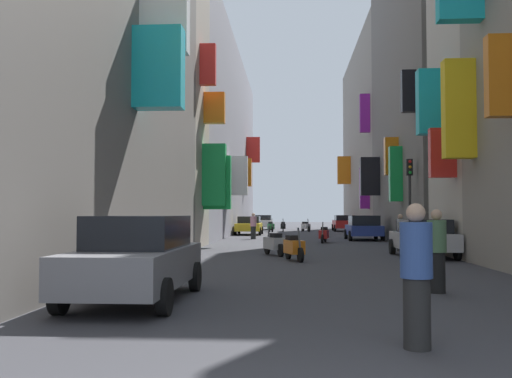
# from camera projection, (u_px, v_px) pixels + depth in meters

# --- Properties ---
(ground_plane) EXTENTS (140.00, 140.00, 0.00)m
(ground_plane) POSITION_uv_depth(u_px,v_px,m) (304.00, 241.00, 32.72)
(ground_plane) COLOR #38383D
(building_left_mid_a) EXTENTS (7.33, 4.24, 16.04)m
(building_left_mid_a) POSITION_uv_depth(u_px,v_px,m) (143.00, 82.00, 27.75)
(building_left_mid_a) COLOR #9E9384
(building_left_mid_a) RESTS_ON ground
(building_left_mid_b) EXTENTS (7.33, 33.70, 14.89)m
(building_left_mid_b) POSITION_uv_depth(u_px,v_px,m) (203.00, 142.00, 46.64)
(building_left_mid_b) COLOR gray
(building_left_mid_b) RESTS_ON ground
(building_right_mid_c) EXTENTS (7.23, 15.47, 20.87)m
(building_right_mid_c) POSITION_uv_depth(u_px,v_px,m) (444.00, 59.00, 32.59)
(building_right_mid_c) COLOR slate
(building_right_mid_c) RESTS_ON ground
(building_right_far) EXTENTS (7.25, 22.34, 16.47)m
(building_right_far) POSITION_uv_depth(u_px,v_px,m) (388.00, 140.00, 51.34)
(building_right_far) COLOR gray
(building_right_far) RESTS_ON ground
(parked_car_grey) EXTENTS (1.87, 4.32, 1.56)m
(parked_car_grey) POSITION_uv_depth(u_px,v_px,m) (137.00, 257.00, 10.45)
(parked_car_grey) COLOR slate
(parked_car_grey) RESTS_ON ground
(parked_car_red) EXTENTS (2.01, 4.29, 1.43)m
(parked_car_red) POSITION_uv_depth(u_px,v_px,m) (344.00, 223.00, 50.72)
(parked_car_red) COLOR #B21E1E
(parked_car_red) RESTS_ON ground
(parked_car_yellow) EXTENTS (1.97, 4.39, 1.36)m
(parked_car_yellow) POSITION_uv_depth(u_px,v_px,m) (249.00, 225.00, 42.65)
(parked_car_yellow) COLOR gold
(parked_car_yellow) RESTS_ON ground
(parked_car_white) EXTENTS (1.88, 4.02, 1.42)m
(parked_car_white) POSITION_uv_depth(u_px,v_px,m) (263.00, 222.00, 55.64)
(parked_car_white) COLOR white
(parked_car_white) RESTS_ON ground
(parked_car_blue) EXTENTS (2.03, 4.03, 1.46)m
(parked_car_blue) POSITION_uv_depth(u_px,v_px,m) (364.00, 227.00, 34.00)
(parked_car_blue) COLOR navy
(parked_car_blue) RESTS_ON ground
(parked_car_silver) EXTENTS (1.92, 4.08, 1.39)m
(parked_car_silver) POSITION_uv_depth(u_px,v_px,m) (423.00, 237.00, 20.78)
(parked_car_silver) COLOR #B7B7BC
(parked_car_silver) RESTS_ON ground
(scooter_silver) EXTENTS (0.86, 1.89, 1.13)m
(scooter_silver) POSITION_uv_depth(u_px,v_px,m) (274.00, 243.00, 21.58)
(scooter_silver) COLOR #ADADB2
(scooter_silver) RESTS_ON ground
(scooter_red) EXTENTS (0.62, 1.85, 1.13)m
(scooter_red) POSITION_uv_depth(u_px,v_px,m) (324.00, 234.00, 30.90)
(scooter_red) COLOR red
(scooter_red) RESTS_ON ground
(scooter_white) EXTENTS (0.80, 1.83, 1.13)m
(scooter_white) POSITION_uv_depth(u_px,v_px,m) (306.00, 226.00, 49.76)
(scooter_white) COLOR silver
(scooter_white) RESTS_ON ground
(scooter_black) EXTENTS (0.45, 1.91, 1.13)m
(scooter_black) POSITION_uv_depth(u_px,v_px,m) (283.00, 226.00, 49.76)
(scooter_black) COLOR black
(scooter_black) RESTS_ON ground
(scooter_green) EXTENTS (0.67, 1.93, 1.13)m
(scooter_green) POSITION_uv_depth(u_px,v_px,m) (271.00, 226.00, 49.12)
(scooter_green) COLOR #287F3D
(scooter_green) RESTS_ON ground
(scooter_orange) EXTENTS (0.75, 1.78, 1.13)m
(scooter_orange) POSITION_uv_depth(u_px,v_px,m) (294.00, 247.00, 19.24)
(scooter_orange) COLOR orange
(scooter_orange) RESTS_ON ground
(pedestrian_crossing) EXTENTS (0.45, 0.45, 1.73)m
(pedestrian_crossing) POSITION_uv_depth(u_px,v_px,m) (416.00, 276.00, 6.76)
(pedestrian_crossing) COLOR #262626
(pedestrian_crossing) RESTS_ON ground
(pedestrian_near_left) EXTENTS (0.38, 0.38, 1.62)m
(pedestrian_near_left) POSITION_uv_depth(u_px,v_px,m) (253.00, 226.00, 35.30)
(pedestrian_near_left) COLOR black
(pedestrian_near_left) RESTS_ON ground
(pedestrian_near_right) EXTENTS (0.44, 0.44, 1.69)m
(pedestrian_near_right) POSITION_uv_depth(u_px,v_px,m) (437.00, 251.00, 11.48)
(pedestrian_near_right) COLOR black
(pedestrian_near_right) RESTS_ON ground
(pedestrian_mid_street) EXTENTS (0.54, 0.54, 1.57)m
(pedestrian_mid_street) POSITION_uv_depth(u_px,v_px,m) (400.00, 233.00, 24.14)
(pedestrian_mid_street) COLOR #282828
(pedestrian_mid_street) RESTS_ON ground
(traffic_light_near_corner) EXTENTS (0.26, 0.34, 4.08)m
(traffic_light_near_corner) POSITION_uv_depth(u_px,v_px,m) (410.00, 187.00, 25.90)
(traffic_light_near_corner) COLOR #2D2D2D
(traffic_light_near_corner) RESTS_ON ground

